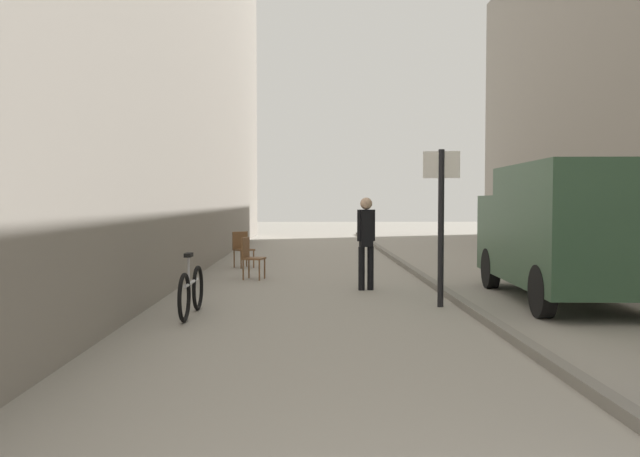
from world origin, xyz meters
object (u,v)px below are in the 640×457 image
street_sign_post (441,214)px  cafe_chair_near_window (250,255)px  pedestrian_main_foreground (366,237)px  delivery_van (564,229)px  cafe_chair_by_doorway (242,247)px  bicycle_leaning (191,291)px

street_sign_post → cafe_chair_near_window: street_sign_post is taller
pedestrian_main_foreground → cafe_chair_near_window: bearing=132.9°
delivery_van → cafe_chair_by_doorway: size_ratio=5.25×
pedestrian_main_foreground → cafe_chair_by_doorway: size_ratio=1.94×
pedestrian_main_foreground → delivery_van: 3.65m
pedestrian_main_foreground → bicycle_leaning: 4.12m
street_sign_post → cafe_chair_by_doorway: 7.64m
delivery_van → street_sign_post: 2.33m
bicycle_leaning → street_sign_post: bearing=12.2°
delivery_van → pedestrian_main_foreground: bearing=157.8°
delivery_van → bicycle_leaning: size_ratio=2.78×
delivery_van → street_sign_post: street_sign_post is taller
street_sign_post → cafe_chair_near_window: size_ratio=2.77×
street_sign_post → cafe_chair_near_window: (-3.48, 3.86, -1.00)m
bicycle_leaning → cafe_chair_near_window: (0.49, 4.64, 0.17)m
pedestrian_main_foreground → delivery_van: (3.31, -1.53, 0.22)m
street_sign_post → cafe_chair_by_doorway: size_ratio=2.77×
bicycle_leaning → cafe_chair_by_doorway: bearing=90.6°
cafe_chair_near_window → bicycle_leaning: bearing=8.4°
street_sign_post → delivery_van: bearing=-158.3°
delivery_van → street_sign_post: size_ratio=1.90×
pedestrian_main_foreground → bicycle_leaning: pedestrian_main_foreground is taller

